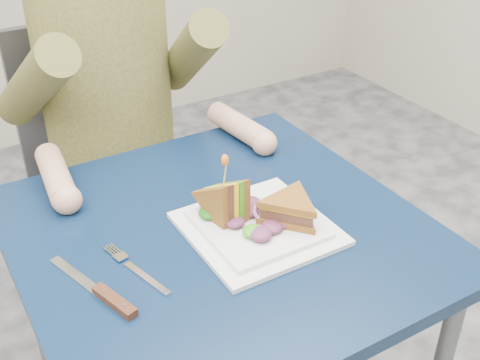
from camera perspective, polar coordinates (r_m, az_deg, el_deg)
table at (r=1.20m, az=-1.83°, el=-7.59°), size 0.75×0.75×0.73m
chair at (r=1.80m, az=-12.57°, el=1.88°), size 0.42×0.40×0.93m
diner at (r=1.55m, az=-12.74°, el=12.16°), size 0.54×0.59×0.74m
plate at (r=1.14m, az=1.72°, el=-4.46°), size 0.26×0.26×0.02m
sandwich_flat at (r=1.13m, az=4.79°, el=-2.77°), size 0.19×0.19×0.05m
sandwich_upright at (r=1.13m, az=-1.38°, el=-2.14°), size 0.08×0.13×0.13m
fork at (r=1.07m, az=-9.71°, el=-8.44°), size 0.06×0.18×0.01m
knife at (r=1.02m, az=-12.51°, el=-10.68°), size 0.08×0.22×0.02m
toothpick at (r=1.10m, az=-1.42°, el=0.64°), size 0.01×0.01×0.06m
toothpick_frill at (r=1.08m, az=-1.44°, el=1.92°), size 0.01×0.01×0.02m
lettuce_spill at (r=1.14m, az=1.68°, el=-3.28°), size 0.15×0.13×0.02m
onion_ring at (r=1.14m, az=2.24°, el=-3.04°), size 0.04×0.04×0.02m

